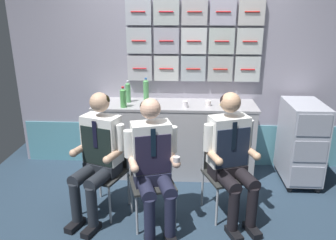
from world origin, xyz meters
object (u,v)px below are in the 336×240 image
at_px(service_trolley, 301,141).
at_px(folding_chair_left, 108,162).
at_px(crew_member_left, 98,152).
at_px(crew_member_center, 153,161).
at_px(crew_member_near_trolley, 231,153).
at_px(snack_banana, 226,104).
at_px(paper_cup_tan, 208,103).
at_px(folding_chair_near_trolley, 223,164).
at_px(water_bottle_tall, 128,92).
at_px(folding_chair_center, 150,170).

relative_size(service_trolley, folding_chair_left, 1.18).
relative_size(crew_member_left, crew_member_center, 1.00).
distance_m(crew_member_near_trolley, snack_banana, 0.89).
xyz_separation_m(folding_chair_left, paper_cup_tan, (1.04, 0.72, 0.43)).
relative_size(service_trolley, snack_banana, 5.65).
distance_m(crew_member_near_trolley, paper_cup_tan, 0.91).
distance_m(folding_chair_near_trolley, water_bottle_tall, 1.45).
bearing_deg(folding_chair_left, folding_chair_near_trolley, 0.91).
bearing_deg(crew_member_left, folding_chair_center, -1.27).
distance_m(folding_chair_center, paper_cup_tan, 1.15).
bearing_deg(folding_chair_near_trolley, crew_member_left, -172.19).
bearing_deg(folding_chair_near_trolley, folding_chair_center, -166.08).
bearing_deg(crew_member_center, water_bottle_tall, 109.58).
height_order(folding_chair_near_trolley, water_bottle_tall, water_bottle_tall).
xyz_separation_m(folding_chair_center, crew_member_center, (0.05, -0.15, 0.18)).
bearing_deg(folding_chair_center, water_bottle_tall, 109.94).
relative_size(crew_member_center, water_bottle_tall, 4.70).
height_order(water_bottle_tall, snack_banana, water_bottle_tall).
height_order(crew_member_center, crew_member_near_trolley, crew_member_near_trolley).
height_order(service_trolley, snack_banana, service_trolley).
bearing_deg(paper_cup_tan, crew_member_center, -117.98).
bearing_deg(water_bottle_tall, folding_chair_left, -95.99).
bearing_deg(snack_banana, crew_member_center, -126.03).
distance_m(crew_member_center, water_bottle_tall, 1.26).
bearing_deg(paper_cup_tan, folding_chair_center, -124.08).
relative_size(folding_chair_left, folding_chair_near_trolley, 1.00).
bearing_deg(crew_member_left, service_trolley, 19.70).
xyz_separation_m(crew_member_center, folding_chair_near_trolley, (0.67, 0.33, -0.18)).
bearing_deg(service_trolley, snack_banana, 173.59).
distance_m(folding_chair_left, paper_cup_tan, 1.34).
relative_size(folding_chair_left, paper_cup_tan, 12.97).
relative_size(water_bottle_tall, snack_banana, 1.53).
bearing_deg(folding_chair_near_trolley, paper_cup_tan, 100.03).
relative_size(crew_member_left, snack_banana, 7.23).
relative_size(service_trolley, paper_cup_tan, 15.32).
relative_size(crew_member_center, crew_member_near_trolley, 0.99).
bearing_deg(crew_member_center, service_trolley, 30.02).
relative_size(crew_member_near_trolley, snack_banana, 7.31).
distance_m(service_trolley, crew_member_near_trolley, 1.20).
bearing_deg(crew_member_left, crew_member_center, -16.63).
bearing_deg(water_bottle_tall, folding_chair_near_trolley, -36.86).
distance_m(crew_member_center, folding_chair_near_trolley, 0.77).
height_order(crew_member_near_trolley, snack_banana, crew_member_near_trolley).
relative_size(crew_member_near_trolley, water_bottle_tall, 4.77).
distance_m(service_trolley, crew_member_center, 1.90).
bearing_deg(crew_member_left, water_bottle_tall, 81.72).
relative_size(crew_member_near_trolley, paper_cup_tan, 19.82).
distance_m(folding_chair_left, folding_chair_center, 0.47).
bearing_deg(folding_chair_near_trolley, folding_chair_left, -179.09).
bearing_deg(crew_member_left, crew_member_near_trolley, 0.85).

